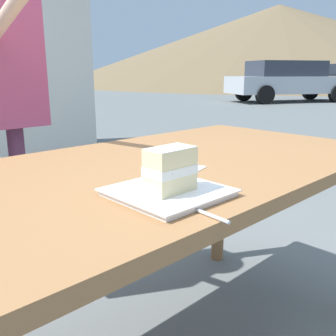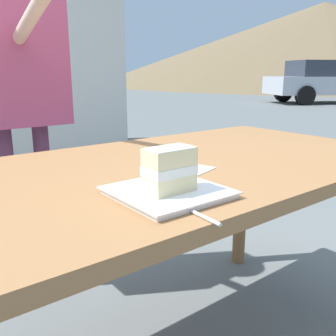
# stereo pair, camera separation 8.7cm
# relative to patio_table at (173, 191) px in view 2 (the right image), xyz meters

# --- Properties ---
(patio_table) EXTENTS (1.69, 0.88, 0.77)m
(patio_table) POSITION_rel_patio_table_xyz_m (0.00, 0.00, 0.00)
(patio_table) COLOR olive
(patio_table) RESTS_ON ground
(dessert_plate) EXTENTS (0.25, 0.25, 0.02)m
(dessert_plate) POSITION_rel_patio_table_xyz_m (0.22, 0.25, 0.10)
(dessert_plate) COLOR white
(dessert_plate) RESTS_ON patio_table
(cake_slice) EXTENTS (0.12, 0.07, 0.10)m
(cake_slice) POSITION_rel_patio_table_xyz_m (0.22, 0.27, 0.16)
(cake_slice) COLOR beige
(cake_slice) RESTS_ON dessert_plate
(dessert_fork) EXTENTS (0.03, 0.17, 0.01)m
(dessert_fork) POSITION_rel_patio_table_xyz_m (0.25, 0.36, 0.10)
(dessert_fork) COLOR silver
(dessert_fork) RESTS_ON patio_table
(paper_napkin) EXTENTS (0.18, 0.14, 0.00)m
(paper_napkin) POSITION_rel_patio_table_xyz_m (0.03, 0.11, 0.10)
(paper_napkin) COLOR white
(paper_napkin) RESTS_ON patio_table
(diner_person) EXTENTS (0.44, 0.58, 1.62)m
(diner_person) POSITION_rel_patio_table_xyz_m (0.21, -0.86, 0.40)
(diner_person) COLOR #5D3049
(diner_person) RESTS_ON ground
(parked_car_near) EXTENTS (4.73, 3.57, 1.44)m
(parked_car_near) POSITION_rel_patio_table_xyz_m (-11.94, -6.12, 0.08)
(parked_car_near) COLOR #B7BABF
(parked_car_near) RESTS_ON ground
(distant_hill) EXTENTS (41.55, 41.55, 7.15)m
(distant_hill) POSITION_rel_patio_table_xyz_m (-32.56, -18.97, 2.90)
(distant_hill) COLOR brown
(distant_hill) RESTS_ON ground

